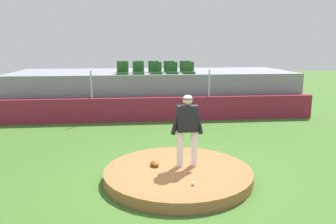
% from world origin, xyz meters
% --- Properties ---
extents(ground_plane, '(60.00, 60.00, 0.00)m').
position_xyz_m(ground_plane, '(0.00, 0.00, 0.00)').
color(ground_plane, '#3D6826').
extents(pitchers_mound, '(3.35, 3.35, 0.24)m').
position_xyz_m(pitchers_mound, '(0.00, 0.00, 0.12)').
color(pitchers_mound, '#9E6639').
rests_on(pitchers_mound, ground_plane).
extents(pitcher, '(0.76, 0.27, 1.70)m').
position_xyz_m(pitcher, '(0.24, 0.21, 1.23)').
color(pitcher, white).
rests_on(pitcher, pitchers_mound).
extents(baseball, '(0.07, 0.07, 0.07)m').
position_xyz_m(baseball, '(0.18, -0.91, 0.27)').
color(baseball, white).
rests_on(baseball, pitchers_mound).
extents(fielding_glove, '(0.26, 0.34, 0.11)m').
position_xyz_m(fielding_glove, '(-0.51, 0.27, 0.29)').
color(fielding_glove, brown).
rests_on(fielding_glove, pitchers_mound).
extents(brick_barrier, '(12.85, 0.40, 0.95)m').
position_xyz_m(brick_barrier, '(0.00, 6.07, 0.48)').
color(brick_barrier, maroon).
rests_on(brick_barrier, ground_plane).
extents(fence_post_left, '(0.06, 0.06, 1.08)m').
position_xyz_m(fence_post_left, '(-2.58, 6.07, 1.49)').
color(fence_post_left, silver).
rests_on(fence_post_left, brick_barrier).
extents(fence_post_right, '(0.06, 0.06, 1.08)m').
position_xyz_m(fence_post_right, '(2.09, 6.07, 1.49)').
color(fence_post_right, silver).
rests_on(fence_post_right, brick_barrier).
extents(bleacher_platform, '(12.66, 4.20, 1.79)m').
position_xyz_m(bleacher_platform, '(0.00, 8.63, 0.90)').
color(bleacher_platform, gray).
rests_on(bleacher_platform, ground_plane).
extents(stadium_chair_0, '(0.48, 0.44, 0.50)m').
position_xyz_m(stadium_chair_0, '(-1.38, 7.08, 1.95)').
color(stadium_chair_0, '#245523').
rests_on(stadium_chair_0, bleacher_platform).
extents(stadium_chair_1, '(0.48, 0.44, 0.50)m').
position_xyz_m(stadium_chair_1, '(-0.72, 7.08, 1.95)').
color(stadium_chair_1, '#245523').
rests_on(stadium_chair_1, bleacher_platform).
extents(stadium_chair_2, '(0.48, 0.44, 0.50)m').
position_xyz_m(stadium_chair_2, '(0.03, 7.07, 1.95)').
color(stadium_chair_2, '#245523').
rests_on(stadium_chair_2, bleacher_platform).
extents(stadium_chair_3, '(0.48, 0.44, 0.50)m').
position_xyz_m(stadium_chair_3, '(0.70, 7.08, 1.95)').
color(stadium_chair_3, '#245523').
rests_on(stadium_chair_3, bleacher_platform).
extents(stadium_chair_4, '(0.48, 0.44, 0.50)m').
position_xyz_m(stadium_chair_4, '(1.41, 7.04, 1.95)').
color(stadium_chair_4, '#245523').
rests_on(stadium_chair_4, bleacher_platform).
extents(stadium_chair_5, '(0.48, 0.44, 0.50)m').
position_xyz_m(stadium_chair_5, '(-1.42, 7.98, 1.95)').
color(stadium_chair_5, '#245523').
rests_on(stadium_chair_5, bleacher_platform).
extents(stadium_chair_6, '(0.48, 0.44, 0.50)m').
position_xyz_m(stadium_chair_6, '(-0.71, 7.95, 1.95)').
color(stadium_chair_6, '#245523').
rests_on(stadium_chair_6, bleacher_platform).
extents(stadium_chair_7, '(0.48, 0.44, 0.50)m').
position_xyz_m(stadium_chair_7, '(-0.02, 7.97, 1.95)').
color(stadium_chair_7, '#245523').
rests_on(stadium_chair_7, bleacher_platform).
extents(stadium_chair_8, '(0.48, 0.44, 0.50)m').
position_xyz_m(stadium_chair_8, '(0.68, 7.97, 1.95)').
color(stadium_chair_8, '#245523').
rests_on(stadium_chair_8, bleacher_platform).
extents(stadium_chair_9, '(0.48, 0.44, 0.50)m').
position_xyz_m(stadium_chair_9, '(1.41, 7.93, 1.95)').
color(stadium_chair_9, '#245523').
rests_on(stadium_chair_9, bleacher_platform).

